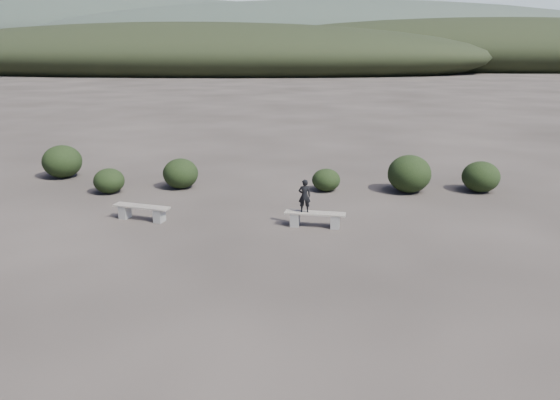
{
  "coord_description": "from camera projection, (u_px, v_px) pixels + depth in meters",
  "views": [
    {
      "loc": [
        1.81,
        -9.5,
        4.83
      ],
      "look_at": [
        0.68,
        3.5,
        1.1
      ],
      "focal_mm": 35.0,
      "sensor_mm": 36.0,
      "label": 1
    }
  ],
  "objects": [
    {
      "name": "ground",
      "position": [
        229.0,
        303.0,
        10.57
      ],
      "size": [
        1200.0,
        1200.0,
        0.0
      ],
      "primitive_type": "plane",
      "color": "#2C2622",
      "rests_on": "ground"
    },
    {
      "name": "bench_left",
      "position": [
        142.0,
        211.0,
        15.51
      ],
      "size": [
        1.72,
        0.72,
        0.42
      ],
      "rotation": [
        0.0,
        0.0,
        -0.23
      ],
      "color": "gray",
      "rests_on": "ground"
    },
    {
      "name": "bench_right",
      "position": [
        315.0,
        218.0,
        14.92
      ],
      "size": [
        1.69,
        0.49,
        0.42
      ],
      "rotation": [
        0.0,
        0.0,
        -0.09
      ],
      "color": "gray",
      "rests_on": "ground"
    },
    {
      "name": "seated_person",
      "position": [
        305.0,
        196.0,
        14.8
      ],
      "size": [
        0.35,
        0.25,
        0.91
      ],
      "primitive_type": "imported",
      "rotation": [
        0.0,
        0.0,
        3.25
      ],
      "color": "black",
      "rests_on": "bench_right"
    },
    {
      "name": "shrub_a",
      "position": [
        109.0,
        181.0,
        18.31
      ],
      "size": [
        1.03,
        1.03,
        0.84
      ],
      "primitive_type": "ellipsoid",
      "color": "black",
      "rests_on": "ground"
    },
    {
      "name": "shrub_b",
      "position": [
        181.0,
        173.0,
        18.91
      ],
      "size": [
        1.21,
        1.21,
        1.04
      ],
      "primitive_type": "ellipsoid",
      "color": "black",
      "rests_on": "ground"
    },
    {
      "name": "shrub_c",
      "position": [
        326.0,
        180.0,
        18.57
      ],
      "size": [
        0.96,
        0.96,
        0.77
      ],
      "primitive_type": "ellipsoid",
      "color": "black",
      "rests_on": "ground"
    },
    {
      "name": "shrub_d",
      "position": [
        409.0,
        174.0,
        18.36
      ],
      "size": [
        1.45,
        1.45,
        1.27
      ],
      "primitive_type": "ellipsoid",
      "color": "black",
      "rests_on": "ground"
    },
    {
      "name": "shrub_e",
      "position": [
        481.0,
        177.0,
        18.43
      ],
      "size": [
        1.25,
        1.25,
        1.04
      ],
      "primitive_type": "ellipsoid",
      "color": "black",
      "rests_on": "ground"
    },
    {
      "name": "shrub_f",
      "position": [
        62.0,
        161.0,
        20.42
      ],
      "size": [
        1.44,
        1.44,
        1.22
      ],
      "primitive_type": "ellipsoid",
      "color": "black",
      "rests_on": "ground"
    },
    {
      "name": "mountain_ridges",
      "position": [
        314.0,
        34.0,
        333.03
      ],
      "size": [
        500.0,
        400.0,
        56.0
      ],
      "color": "black",
      "rests_on": "ground"
    }
  ]
}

